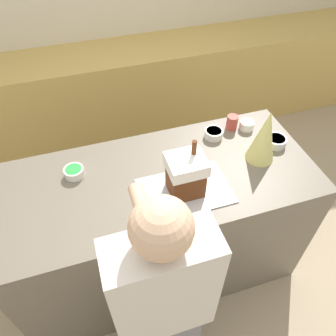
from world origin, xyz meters
The scene contains 12 objects.
ground_plane centered at (0.00, 0.00, 0.00)m, with size 12.00×12.00×0.00m, color tan.
back_cabinet_block centered at (0.00, 1.65, 0.45)m, with size 6.00×0.60×0.90m.
kitchen_island centered at (0.00, 0.00, 0.48)m, with size 1.78×0.78×0.96m.
baking_tray centered at (0.10, -0.14, 0.96)m, with size 0.48×0.31×0.01m.
gingerbread_house centered at (0.10, -0.14, 1.09)m, with size 0.19×0.17×0.31m.
decorative_tree centered at (0.60, -0.02, 1.12)m, with size 0.16×0.16×0.33m.
candy_bowl_behind_tray centered at (0.42, 0.23, 0.99)m, with size 0.12×0.12×0.05m.
candy_bowl_near_tray_left centered at (-0.44, 0.16, 0.99)m, with size 0.11×0.11×0.05m.
candy_bowl_near_tray_right centered at (0.75, 0.05, 0.99)m, with size 0.12×0.12×0.05m.
candy_bowl_beside_tree centered at (0.66, 0.24, 0.99)m, with size 0.09×0.09×0.05m.
mug centered at (0.57, 0.28, 1.00)m, with size 0.07×0.07×0.09m.
person centered at (-0.18, -0.64, 0.81)m, with size 0.41×0.52×1.57m.
Camera 1 is at (-0.32, -1.18, 2.30)m, focal length 35.00 mm.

